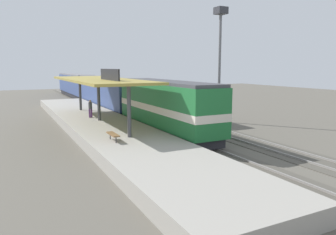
{
  "coord_description": "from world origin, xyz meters",
  "views": [
    {
      "loc": [
        -12.16,
        -28.87,
        5.77
      ],
      "look_at": [
        -1.38,
        -7.61,
        2.0
      ],
      "focal_mm": 34.4,
      "sensor_mm": 36.0,
      "label": 1
    }
  ],
  "objects_px": {
    "platform_bench": "(113,134)",
    "passenger_carriage_front": "(106,93)",
    "locomotive": "(165,106)",
    "light_mast": "(220,41)",
    "person_waiting": "(90,108)",
    "passenger_carriage_rear": "(76,85)",
    "freight_car": "(170,100)"
  },
  "relations": [
    {
      "from": "light_mast",
      "to": "person_waiting",
      "type": "distance_m",
      "value": 14.68
    },
    {
      "from": "locomotive",
      "to": "platform_bench",
      "type": "bearing_deg",
      "value": -144.66
    },
    {
      "from": "person_waiting",
      "to": "platform_bench",
      "type": "bearing_deg",
      "value": -95.78
    },
    {
      "from": "passenger_carriage_rear",
      "to": "passenger_carriage_front",
      "type": "bearing_deg",
      "value": -90.0
    },
    {
      "from": "platform_bench",
      "to": "freight_car",
      "type": "distance_m",
      "value": 16.2
    },
    {
      "from": "locomotive",
      "to": "passenger_carriage_front",
      "type": "height_order",
      "value": "locomotive"
    },
    {
      "from": "passenger_carriage_rear",
      "to": "freight_car",
      "type": "xyz_separation_m",
      "value": [
        4.6,
        -30.82,
        -0.34
      ]
    },
    {
      "from": "passenger_carriage_rear",
      "to": "person_waiting",
      "type": "height_order",
      "value": "passenger_carriage_rear"
    },
    {
      "from": "passenger_carriage_front",
      "to": "passenger_carriage_rear",
      "type": "height_order",
      "value": "same"
    },
    {
      "from": "light_mast",
      "to": "person_waiting",
      "type": "xyz_separation_m",
      "value": [
        -12.72,
        3.29,
        -6.54
      ]
    },
    {
      "from": "locomotive",
      "to": "person_waiting",
      "type": "distance_m",
      "value": 8.11
    },
    {
      "from": "freight_car",
      "to": "person_waiting",
      "type": "relative_size",
      "value": 7.02
    },
    {
      "from": "platform_bench",
      "to": "person_waiting",
      "type": "distance_m",
      "value": 10.75
    },
    {
      "from": "passenger_carriage_rear",
      "to": "light_mast",
      "type": "relative_size",
      "value": 1.71
    },
    {
      "from": "locomotive",
      "to": "person_waiting",
      "type": "xyz_separation_m",
      "value": [
        -4.92,
        6.43,
        -0.56
      ]
    },
    {
      "from": "passenger_carriage_front",
      "to": "freight_car",
      "type": "bearing_deg",
      "value": -65.33
    },
    {
      "from": "platform_bench",
      "to": "freight_car",
      "type": "xyz_separation_m",
      "value": [
        10.6,
        12.24,
        0.63
      ]
    },
    {
      "from": "passenger_carriage_front",
      "to": "person_waiting",
      "type": "relative_size",
      "value": 11.7
    },
    {
      "from": "passenger_carriage_rear",
      "to": "light_mast",
      "type": "height_order",
      "value": "light_mast"
    },
    {
      "from": "passenger_carriage_front",
      "to": "person_waiting",
      "type": "bearing_deg",
      "value": -113.02
    },
    {
      "from": "locomotive",
      "to": "passenger_carriage_rear",
      "type": "relative_size",
      "value": 0.72
    },
    {
      "from": "locomotive",
      "to": "freight_car",
      "type": "relative_size",
      "value": 1.2
    },
    {
      "from": "passenger_carriage_front",
      "to": "light_mast",
      "type": "bearing_deg",
      "value": -62.32
    },
    {
      "from": "passenger_carriage_front",
      "to": "person_waiting",
      "type": "distance_m",
      "value": 12.58
    },
    {
      "from": "freight_car",
      "to": "person_waiting",
      "type": "xyz_separation_m",
      "value": [
        -9.52,
        -1.56,
        -0.12
      ]
    },
    {
      "from": "platform_bench",
      "to": "passenger_carriage_front",
      "type": "bearing_deg",
      "value": 74.91
    },
    {
      "from": "locomotive",
      "to": "person_waiting",
      "type": "bearing_deg",
      "value": 127.43
    },
    {
      "from": "person_waiting",
      "to": "locomotive",
      "type": "bearing_deg",
      "value": -52.57
    },
    {
      "from": "platform_bench",
      "to": "light_mast",
      "type": "bearing_deg",
      "value": 28.16
    },
    {
      "from": "person_waiting",
      "to": "light_mast",
      "type": "bearing_deg",
      "value": -14.52
    },
    {
      "from": "locomotive",
      "to": "light_mast",
      "type": "distance_m",
      "value": 10.32
    },
    {
      "from": "locomotive",
      "to": "light_mast",
      "type": "height_order",
      "value": "light_mast"
    }
  ]
}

